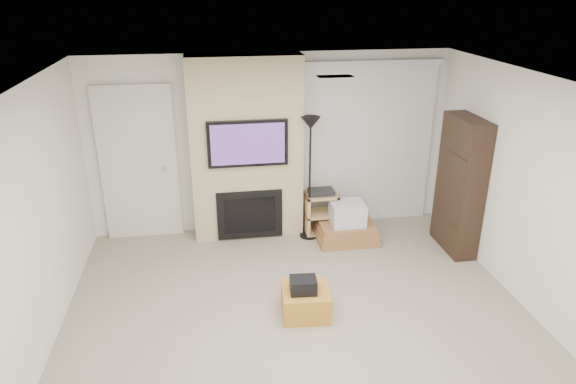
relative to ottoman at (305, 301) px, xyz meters
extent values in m
cube|color=#9E9480|center=(-0.08, -0.50, -0.15)|extent=(5.00, 5.50, 0.00)
cube|color=white|center=(-0.08, -0.50, 2.35)|extent=(5.00, 5.50, 0.00)
cube|color=white|center=(-0.08, 2.25, 1.10)|extent=(5.00, 0.00, 2.50)
cube|color=white|center=(-2.58, -0.50, 1.10)|extent=(0.00, 5.50, 2.50)
cube|color=white|center=(2.42, -0.50, 1.10)|extent=(0.00, 5.50, 2.50)
cube|color=silver|center=(0.32, 0.30, 2.35)|extent=(0.35, 0.18, 0.01)
cube|color=#C4822B|center=(0.00, 0.00, 0.00)|extent=(0.54, 0.54, 0.30)
cube|color=black|center=(-0.03, -0.04, 0.23)|extent=(0.30, 0.24, 0.16)
cube|color=#C3B086|center=(-0.43, 2.05, 1.10)|extent=(1.50, 0.40, 2.50)
cube|color=black|center=(-0.43, 1.82, 1.25)|extent=(1.05, 0.06, 0.62)
cube|color=#3C2254|center=(-0.43, 1.78, 1.25)|extent=(0.96, 0.00, 0.54)
cube|color=black|center=(-0.43, 1.84, 0.22)|extent=(0.90, 0.04, 0.70)
cube|color=black|center=(-0.43, 1.82, 0.22)|extent=(0.70, 0.02, 0.50)
cube|color=silver|center=(-1.88, 2.21, 0.92)|extent=(1.02, 0.08, 2.14)
cube|color=#B2AE98|center=(-1.88, 2.22, 0.87)|extent=(0.90, 0.05, 2.05)
cylinder|color=silver|center=(-1.54, 2.17, 0.85)|extent=(0.07, 0.06, 0.07)
cube|color=silver|center=(1.32, 2.19, 2.18)|extent=(1.98, 0.10, 0.08)
cube|color=white|center=(1.32, 2.20, 0.99)|extent=(1.90, 0.03, 2.29)
cylinder|color=black|center=(0.40, 1.78, -0.14)|extent=(0.26, 0.26, 0.03)
cylinder|color=black|center=(0.40, 1.78, 0.67)|extent=(0.03, 0.03, 1.61)
cone|color=black|center=(0.40, 1.78, 1.50)|extent=(0.26, 0.26, 0.16)
cube|color=tan|center=(0.38, 1.88, 0.15)|extent=(0.04, 0.38, 0.60)
cube|color=tan|center=(0.79, 1.88, 0.15)|extent=(0.04, 0.38, 0.60)
cube|color=tan|center=(0.58, 1.88, -0.14)|extent=(0.45, 0.38, 0.03)
cube|color=tan|center=(0.58, 1.88, 0.15)|extent=(0.45, 0.38, 0.03)
cube|color=tan|center=(0.58, 1.88, 0.43)|extent=(0.45, 0.38, 0.03)
cube|color=black|center=(0.58, 1.88, 0.48)|extent=(0.35, 0.25, 0.06)
cube|color=#A16B40|center=(0.89, 1.60, -0.10)|extent=(0.83, 0.63, 0.09)
cube|color=#A16B40|center=(0.89, 1.60, -0.02)|extent=(0.79, 0.59, 0.08)
cube|color=#A16B40|center=(0.89, 1.60, 0.06)|extent=(0.75, 0.55, 0.08)
cube|color=silver|center=(0.89, 1.60, 0.25)|extent=(0.46, 0.41, 0.30)
cube|color=black|center=(2.26, 1.16, 0.75)|extent=(0.30, 0.80, 1.80)
cube|color=black|center=(2.24, 1.16, 0.30)|extent=(0.26, 0.72, 0.02)
cube|color=black|center=(2.24, 1.16, 0.75)|extent=(0.26, 0.72, 0.02)
cube|color=black|center=(2.24, 1.16, 1.20)|extent=(0.26, 0.72, 0.02)
camera|label=1|loc=(-0.93, -4.58, 3.20)|focal=32.00mm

